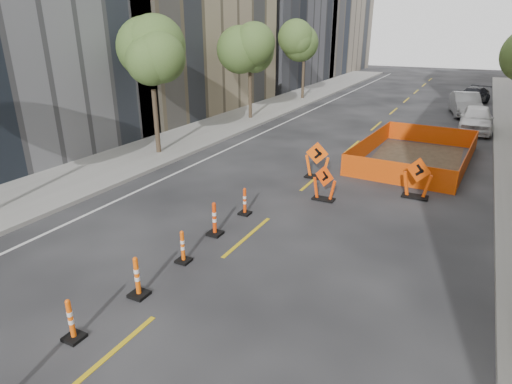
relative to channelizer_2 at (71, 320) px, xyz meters
The scene contains 18 objects.
ground_plane 2.14m from the channelizer_2, 60.97° to the left, with size 140.00×140.00×0.00m, color black.
sidewalk_left 15.97m from the channelizer_2, 120.04° to the left, with size 4.00×90.00×0.15m, color gray.
bld_left_d 44.50m from the channelizer_2, 111.30° to the left, with size 12.00×16.00×14.00m, color #4C4C51.
tree_l_b 14.51m from the channelizer_2, 122.02° to the left, with size 2.80×2.80×5.95m.
tree_l_c 23.39m from the channelizer_2, 108.71° to the left, with size 2.80×2.80×5.95m.
tree_l_d 32.91m from the channelizer_2, 103.08° to the left, with size 2.80×2.80×5.95m.
channelizer_2 is the anchor object (origin of this frame).
channelizer_3 1.83m from the channelizer_2, 85.07° to the left, with size 0.42×0.42×1.08m, color #E65509, non-canonical shape.
channelizer_4 3.64m from the channelizer_2, 87.58° to the left, with size 0.38×0.38×0.96m, color #ED550A, non-canonical shape.
channelizer_5 5.46m from the channelizer_2, 89.64° to the left, with size 0.44×0.44×1.11m, color red, non-canonical shape.
channelizer_6 7.28m from the channelizer_2, 89.10° to the left, with size 0.39×0.39×0.98m, color #DD3D09, non-canonical shape.
chevron_sign_left 12.13m from the channelizer_2, 85.16° to the left, with size 1.07×0.64×1.61m, color #FF570A, non-canonical shape.
chevron_sign_center 10.04m from the channelizer_2, 77.75° to the left, with size 0.92×0.55×1.38m, color #FF470A, non-canonical shape.
chevron_sign_right 12.75m from the channelizer_2, 66.00° to the left, with size 1.07×0.64×1.61m, color #DB4409, non-canonical shape.
safety_fence 17.29m from the channelizer_2, 75.08° to the left, with size 4.65×7.92×0.99m, color #F7490D, non-canonical shape.
parked_car_near 25.92m from the channelizer_2, 74.74° to the left, with size 1.88×4.68×1.60m, color white.
parked_car_mid 31.12m from the channelizer_2, 78.98° to the left, with size 1.72×4.94×1.63m, color gray.
parked_car_far 36.56m from the channelizer_2, 80.13° to the left, with size 1.95×4.81×1.40m, color black.
Camera 1 is at (5.72, -6.53, 6.13)m, focal length 30.00 mm.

